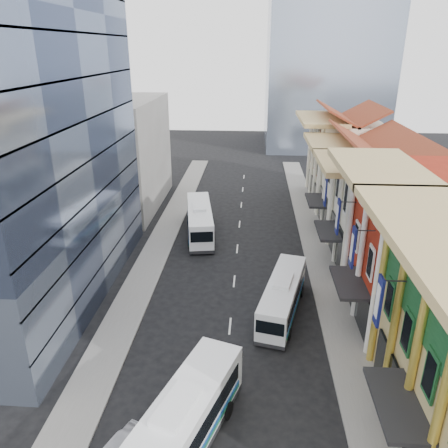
# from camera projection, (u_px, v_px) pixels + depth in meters

# --- Properties ---
(sidewalk_right) EXTENTS (3.00, 90.00, 0.15)m
(sidewalk_right) POSITION_uv_depth(u_px,v_px,m) (327.00, 284.00, 39.67)
(sidewalk_right) COLOR slate
(sidewalk_right) RESTS_ON ground
(sidewalk_left) EXTENTS (3.00, 90.00, 0.15)m
(sidewalk_left) POSITION_uv_depth(u_px,v_px,m) (143.00, 277.00, 40.74)
(sidewalk_left) COLOR slate
(sidewalk_left) RESTS_ON ground
(shophouse_red) EXTENTS (8.00, 10.00, 12.00)m
(shophouse_red) POSITION_uv_depth(u_px,v_px,m) (419.00, 250.00, 32.47)
(shophouse_red) COLOR maroon
(shophouse_red) RESTS_ON ground
(shophouse_cream_near) EXTENTS (8.00, 9.00, 10.00)m
(shophouse_cream_near) POSITION_uv_depth(u_px,v_px,m) (383.00, 217.00, 41.63)
(shophouse_cream_near) COLOR #EDE8CF
(shophouse_cream_near) RESTS_ON ground
(shophouse_cream_mid) EXTENTS (8.00, 9.00, 10.00)m
(shophouse_cream_mid) POSITION_uv_depth(u_px,v_px,m) (362.00, 189.00, 49.95)
(shophouse_cream_mid) COLOR #EDE8CF
(shophouse_cream_mid) RESTS_ON ground
(shophouse_cream_far) EXTENTS (8.00, 12.00, 11.00)m
(shophouse_cream_far) POSITION_uv_depth(u_px,v_px,m) (345.00, 162.00, 59.46)
(shophouse_cream_far) COLOR #EDE8CF
(shophouse_cream_far) RESTS_ON ground
(office_tower) EXTENTS (12.00, 26.00, 30.00)m
(office_tower) POSITION_uv_depth(u_px,v_px,m) (9.00, 119.00, 32.89)
(office_tower) COLOR #3C465F
(office_tower) RESTS_ON ground
(office_block_far) EXTENTS (10.00, 18.00, 14.00)m
(office_block_far) POSITION_uv_depth(u_px,v_px,m) (120.00, 154.00, 57.09)
(office_block_far) COLOR gray
(office_block_far) RESTS_ON ground
(bus_left_near) EXTENTS (6.34, 11.87, 3.73)m
(bus_left_near) POSITION_uv_depth(u_px,v_px,m) (178.00, 431.00, 22.27)
(bus_left_near) COLOR white
(bus_left_near) RESTS_ON ground
(bus_left_far) EXTENTS (4.44, 11.68, 3.66)m
(bus_left_far) POSITION_uv_depth(u_px,v_px,m) (200.00, 220.00, 49.58)
(bus_left_far) COLOR white
(bus_left_far) RESTS_ON ground
(bus_right) EXTENTS (4.62, 10.27, 3.21)m
(bus_right) POSITION_uv_depth(u_px,v_px,m) (283.00, 296.00, 34.83)
(bus_right) COLOR silver
(bus_right) RESTS_ON ground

